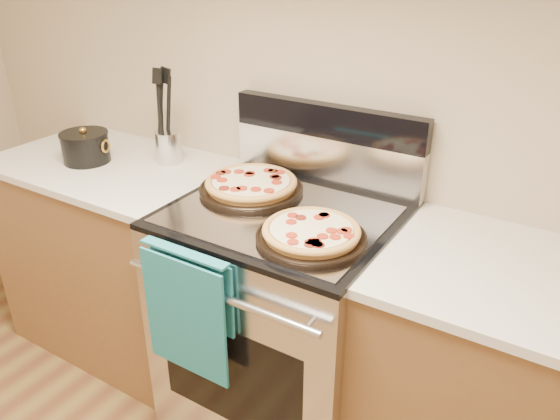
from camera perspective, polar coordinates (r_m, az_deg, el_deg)
The scene contains 16 objects.
wall_back at distance 2.01m, azimuth 5.78°, elevation 14.75°, with size 4.00×4.00×0.00m, color tan.
range_body at distance 2.11m, azimuth 0.31°, elevation -11.70°, with size 0.76×0.68×0.90m, color #B7B7BC.
oven_window at distance 1.90m, azimuth -5.23°, elevation -16.94°, with size 0.56×0.01×0.40m, color black.
cooktop at distance 1.86m, azimuth 0.34°, elevation -0.45°, with size 0.76×0.68×0.02m, color black.
backsplash_lower at distance 2.07m, azimuth 4.86°, elevation 5.31°, with size 0.76×0.06×0.18m, color silver.
backsplash_upper at distance 2.02m, azimuth 5.03°, elevation 9.29°, with size 0.76×0.06×0.12m, color black.
oven_handle at distance 1.65m, azimuth -6.56°, elevation -8.84°, with size 0.03×0.03×0.70m, color silver.
dish_towel at distance 1.78m, azimuth -9.51°, elevation -10.24°, with size 0.32×0.05×0.42m, color #1A8275, non-canonical shape.
foil_sheet at distance 1.83m, azimuth -0.15°, elevation -0.45°, with size 0.70×0.55×0.01m, color gray.
cabinet_left at distance 2.62m, azimuth -16.04°, elevation -4.82°, with size 1.00×0.62×0.88m, color brown.
countertop_left at distance 2.42m, azimuth -17.35°, elevation 4.46°, with size 1.02×0.64×0.03m, color beige.
cabinet_right at distance 1.95m, azimuth 24.82°, elevation -18.86°, with size 1.00×0.62×0.88m, color brown.
pepperoni_pizza_back at distance 1.99m, azimuth -3.03°, elevation 2.61°, with size 0.37×0.37×0.05m, color #B77A38, non-canonical shape.
pepperoni_pizza_front at distance 1.66m, azimuth 3.29°, elevation -2.44°, with size 0.34×0.34×0.05m, color #B77A38, non-canonical shape.
utensil_crock at distance 2.33m, azimuth -11.57°, elevation 6.47°, with size 0.11×0.11×0.13m, color silver.
saucepan at distance 2.44m, azimuth -19.63°, elevation 6.09°, with size 0.19×0.19×0.12m, color black.
Camera 1 is at (0.87, 0.23, 1.75)m, focal length 35.00 mm.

